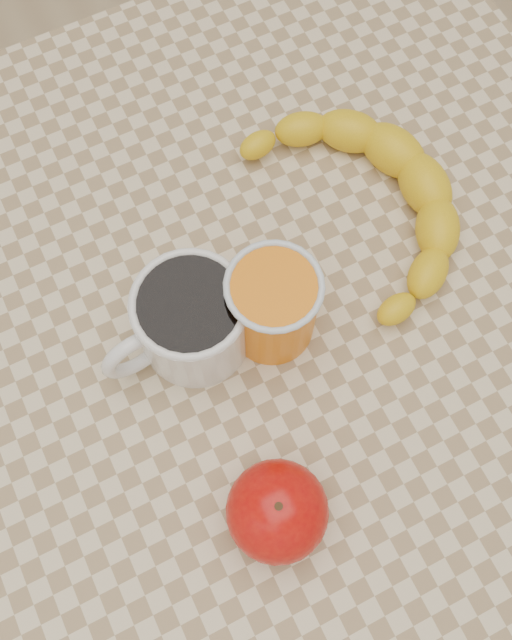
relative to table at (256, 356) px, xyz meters
name	(u,v)px	position (x,y,z in m)	size (l,w,h in m)	color
ground	(256,461)	(0.00, 0.00, -0.66)	(3.00, 3.00, 0.00)	tan
table	(256,356)	(0.00, 0.00, 0.00)	(0.80, 0.80, 0.75)	beige
coffee_mug	(189,320)	(-0.05, 0.02, 0.13)	(0.14, 0.11, 0.08)	white
orange_juice_glass	(273,306)	(0.01, 0.00, 0.13)	(0.08, 0.08, 0.09)	orange
apple	(277,511)	(-0.06, -0.15, 0.12)	(0.10, 0.10, 0.08)	#A80506
banana	(365,202)	(0.14, 0.06, 0.11)	(0.20, 0.28, 0.05)	yellow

